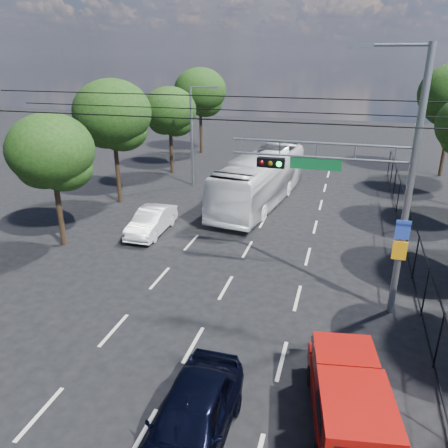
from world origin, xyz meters
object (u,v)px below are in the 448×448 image
(red_pickup, at_px, (349,399))
(white_bus, at_px, (260,179))
(navy_hatchback, at_px, (191,420))
(white_van, at_px, (152,221))
(signal_mast, at_px, (373,175))

(red_pickup, distance_m, white_bus, 18.41)
(red_pickup, xyz_separation_m, white_bus, (-5.89, 17.43, 0.68))
(navy_hatchback, relative_size, white_van, 1.12)
(red_pickup, height_order, white_bus, white_bus)
(red_pickup, bearing_deg, signal_mast, 87.48)
(white_bus, xyz_separation_m, white_van, (-4.63, -6.58, -0.93))
(signal_mast, xyz_separation_m, navy_hatchback, (-3.95, -7.80, -4.44))
(signal_mast, height_order, red_pickup, signal_mast)
(navy_hatchback, height_order, white_bus, white_bus)
(navy_hatchback, xyz_separation_m, white_van, (-6.83, 12.47, -0.11))
(white_bus, distance_m, white_van, 8.10)
(navy_hatchback, xyz_separation_m, white_bus, (-2.21, 19.05, 0.82))
(white_van, bearing_deg, red_pickup, -47.21)
(signal_mast, relative_size, white_bus, 0.82)
(white_bus, bearing_deg, white_van, -117.77)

